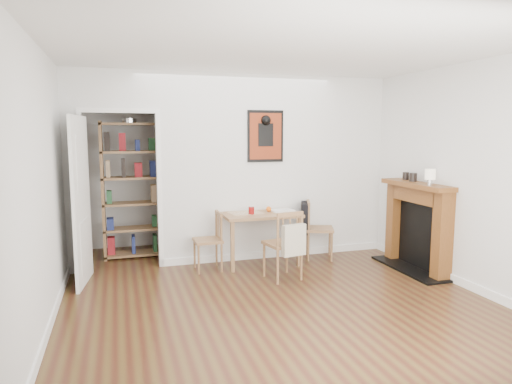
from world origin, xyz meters
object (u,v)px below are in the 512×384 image
object	(u,v)px
red_glass	(251,211)
orange_fruit	(269,209)
dining_table	(260,219)
mantel_lamp	(430,175)
chair_right	(318,229)
chair_left	(208,241)
fireplace	(418,223)
notebook	(282,210)
ceramic_jar_a	(413,177)
ceramic_jar_b	(406,176)
bookshelf	(132,191)
chair_front	(283,244)

from	to	relation	value
red_glass	orange_fruit	world-z (taller)	red_glass
dining_table	mantel_lamp	world-z (taller)	mantel_lamp
chair_right	chair_left	bearing A→B (deg)	-176.59
fireplace	dining_table	bearing A→B (deg)	155.95
dining_table	notebook	bearing A→B (deg)	11.26
notebook	ceramic_jar_a	distance (m)	1.81
chair_right	ceramic_jar_a	bearing A→B (deg)	-36.52
mantel_lamp	ceramic_jar_b	world-z (taller)	mantel_lamp
chair_right	bookshelf	distance (m)	2.74
bookshelf	orange_fruit	size ratio (longest dim) A/B	26.76
bookshelf	ceramic_jar_b	world-z (taller)	bookshelf
bookshelf	notebook	world-z (taller)	bookshelf
bookshelf	orange_fruit	world-z (taller)	bookshelf
dining_table	notebook	distance (m)	0.35
mantel_lamp	chair_left	bearing A→B (deg)	157.02
dining_table	orange_fruit	bearing A→B (deg)	25.14
ceramic_jar_a	ceramic_jar_b	xyz separation A→B (m)	(0.05, 0.23, -0.01)
bookshelf	chair_front	bearing A→B (deg)	-42.82
fireplace	red_glass	size ratio (longest dim) A/B	12.56
fireplace	red_glass	distance (m)	2.20
red_glass	fireplace	bearing A→B (deg)	-21.17
red_glass	ceramic_jar_a	xyz separation A→B (m)	(2.03, -0.68, 0.46)
red_glass	chair_left	bearing A→B (deg)	-176.80
red_glass	notebook	size ratio (longest dim) A/B	0.31
chair_front	notebook	bearing A→B (deg)	71.30
fireplace	ceramic_jar_b	distance (m)	0.69
fireplace	ceramic_jar_a	world-z (taller)	ceramic_jar_a
bookshelf	ceramic_jar_b	size ratio (longest dim) A/B	18.77
red_glass	notebook	xyz separation A→B (m)	(0.48, 0.12, -0.04)
chair_front	ceramic_jar_b	xyz separation A→B (m)	(1.86, 0.21, 0.77)
bookshelf	fireplace	world-z (taller)	bookshelf
chair_right	ceramic_jar_b	bearing A→B (deg)	-26.23
dining_table	bookshelf	world-z (taller)	bookshelf
orange_fruit	chair_left	bearing A→B (deg)	-170.08
bookshelf	notebook	distance (m)	2.18
notebook	mantel_lamp	xyz separation A→B (m)	(1.47, -1.24, 0.57)
chair_right	fireplace	xyz separation A→B (m)	(1.03, -0.86, 0.18)
orange_fruit	mantel_lamp	distance (m)	2.15
chair_left	notebook	xyz separation A→B (m)	(1.09, 0.16, 0.33)
bookshelf	ceramic_jar_a	distance (m)	3.91
orange_fruit	bookshelf	bearing A→B (deg)	155.50
orange_fruit	dining_table	bearing A→B (deg)	-154.86
red_glass	mantel_lamp	size ratio (longest dim) A/B	0.49
ceramic_jar_b	bookshelf	bearing A→B (deg)	158.65
chair_front	ceramic_jar_a	distance (m)	1.97
dining_table	mantel_lamp	distance (m)	2.25
chair_front	chair_left	bearing A→B (deg)	142.63
orange_fruit	notebook	bearing A→B (deg)	-0.05
dining_table	fireplace	xyz separation A→B (m)	(1.90, -0.85, -0.01)
mantel_lamp	ceramic_jar_a	distance (m)	0.45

